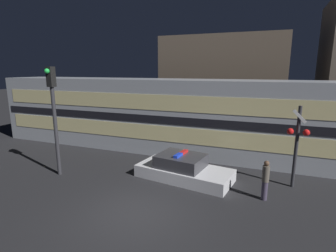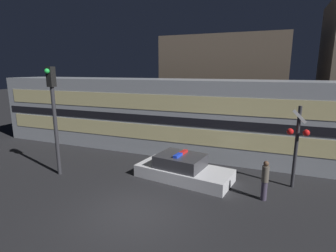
# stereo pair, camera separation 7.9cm
# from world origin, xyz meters

# --- Properties ---
(ground_plane) EXTENTS (120.00, 120.00, 0.00)m
(ground_plane) POSITION_xyz_m (0.00, 0.00, 0.00)
(ground_plane) COLOR black
(train) EXTENTS (21.94, 3.11, 4.41)m
(train) POSITION_xyz_m (-2.49, 7.46, 2.21)
(train) COLOR #999EA5
(train) RESTS_ON ground_plane
(police_car) EXTENTS (4.60, 2.51, 1.24)m
(police_car) POSITION_xyz_m (0.62, 3.47, 0.45)
(police_car) COLOR silver
(police_car) RESTS_ON ground_plane
(pedestrian) EXTENTS (0.27, 0.27, 1.60)m
(pedestrian) POSITION_xyz_m (4.20, 2.66, 0.82)
(pedestrian) COLOR #3F384C
(pedestrian) RESTS_ON ground_plane
(crossing_signal_near) EXTENTS (0.87, 0.36, 3.54)m
(crossing_signal_near) POSITION_xyz_m (5.32, 4.29, 2.04)
(crossing_signal_near) COLOR #2D2D33
(crossing_signal_near) RESTS_ON ground_plane
(traffic_light_corner) EXTENTS (0.30, 0.46, 5.12)m
(traffic_light_corner) POSITION_xyz_m (-5.13, 1.77, 3.19)
(traffic_light_corner) COLOR #2D2D33
(traffic_light_corner) RESTS_ON ground_plane
(building_left) EXTENTS (9.55, 4.77, 7.53)m
(building_left) POSITION_xyz_m (0.43, 14.54, 3.77)
(building_left) COLOR brown
(building_left) RESTS_ON ground_plane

